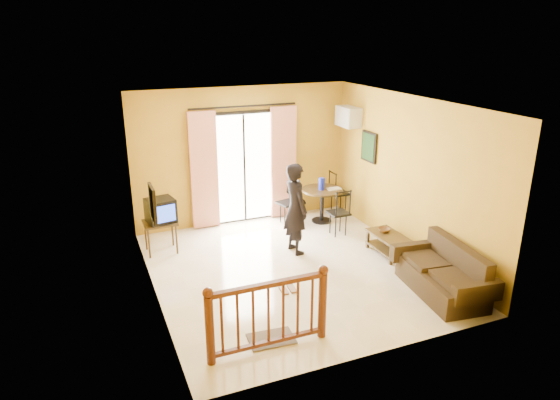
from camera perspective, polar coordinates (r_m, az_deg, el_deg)
name	(u,v)px	position (r m, az deg, el deg)	size (l,w,h in m)	color
ground	(292,270)	(8.51, 1.34, -7.97)	(5.00, 5.00, 0.00)	beige
room_shell	(293,173)	(7.88, 1.44, 3.12)	(5.00, 5.00, 5.00)	white
balcony_door	(244,167)	(10.21, -4.09, 3.80)	(2.25, 0.14, 2.46)	black
tv_table	(160,226)	(9.22, -13.55, -2.87)	(0.58, 0.49, 0.59)	black
television	(161,210)	(9.12, -13.49, -1.16)	(0.54, 0.51, 0.42)	black
picture_left	(153,204)	(7.17, -14.34, -0.42)	(0.05, 0.42, 0.52)	black
dining_table	(322,196)	(10.39, 4.84, 0.46)	(0.86, 0.86, 0.71)	black
water_jug	(322,184)	(10.28, 4.79, 1.85)	(0.13, 0.13, 0.25)	#121DAD
serving_tray	(334,189)	(10.35, 6.17, 1.28)	(0.28, 0.18, 0.02)	beige
dining_chairs	(321,223)	(10.49, 4.72, -2.62)	(1.74, 1.48, 0.95)	black
air_conditioner	(348,117)	(10.41, 7.78, 9.41)	(0.31, 0.60, 0.40)	silver
botanical_print	(369,147)	(10.03, 10.12, 6.00)	(0.05, 0.50, 0.60)	black
coffee_table	(388,241)	(9.17, 12.27, -4.62)	(0.47, 0.85, 0.38)	black
bowl	(384,230)	(9.22, 11.82, -3.37)	(0.21, 0.21, 0.07)	brown
sofa	(444,276)	(8.10, 18.25, -8.20)	(0.94, 1.71, 0.78)	#302312
standing_person	(296,208)	(8.86, 1.78, -0.98)	(0.61, 0.40, 1.66)	black
stair_balustrade	(268,310)	(6.32, -1.33, -12.49)	(1.63, 0.13, 1.04)	#471E0F
doormat	(271,339)	(6.79, -1.00, -15.58)	(0.60, 0.40, 0.02)	#584D46
sandals	(288,290)	(7.89, 0.92, -10.20)	(0.26, 0.26, 0.03)	brown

